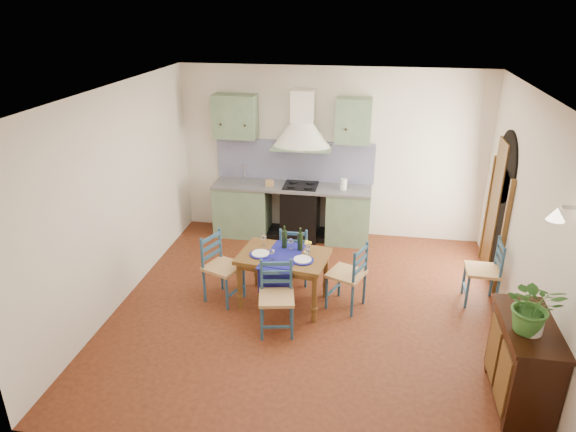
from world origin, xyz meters
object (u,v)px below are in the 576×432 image
object	(u,v)px
dining_table	(284,260)
chair_near	(277,297)
potted_plant	(534,306)
sideboard	(523,361)

from	to	relation	value
dining_table	chair_near	world-z (taller)	dining_table
chair_near	potted_plant	world-z (taller)	potted_plant
chair_near	dining_table	bearing A→B (deg)	92.06
chair_near	sideboard	distance (m)	2.72
sideboard	potted_plant	world-z (taller)	potted_plant
chair_near	potted_plant	bearing A→B (deg)	-19.91
chair_near	potted_plant	distance (m)	2.81
dining_table	chair_near	size ratio (longest dim) A/B	1.36
dining_table	potted_plant	distance (m)	3.04
sideboard	potted_plant	bearing A→B (deg)	-114.65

